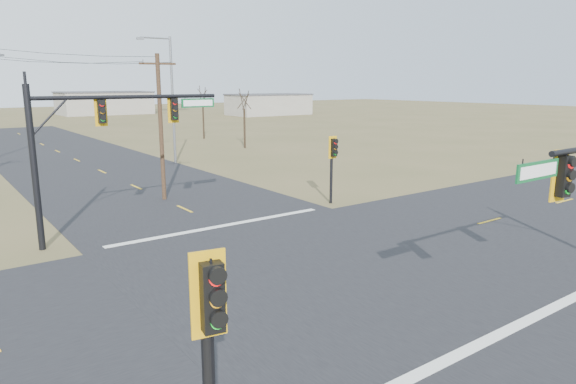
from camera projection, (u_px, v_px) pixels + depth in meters
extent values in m
plane|color=brown|center=(314.00, 268.00, 20.37)|extent=(320.00, 320.00, 0.00)
cube|color=black|center=(314.00, 268.00, 20.37)|extent=(160.00, 14.00, 0.02)
cube|color=black|center=(314.00, 268.00, 20.37)|extent=(14.00, 160.00, 0.02)
cube|color=silver|center=(481.00, 343.00, 14.43)|extent=(12.00, 0.40, 0.01)
cube|color=silver|center=(222.00, 226.00, 26.30)|extent=(12.00, 0.40, 0.01)
cube|color=#0B4D23|center=(538.00, 171.00, 12.20)|extent=(1.80, 0.05, 0.45)
cylinder|color=black|center=(34.00, 169.00, 21.92)|extent=(0.29, 0.29, 7.17)
cylinder|color=black|center=(130.00, 97.00, 23.80)|extent=(8.71, 0.18, 0.18)
cube|color=#0B4D23|center=(198.00, 103.00, 25.86)|extent=(1.80, 0.05, 0.45)
cylinder|color=black|center=(331.00, 171.00, 30.99)|extent=(0.17, 0.17, 3.97)
cylinder|color=#472E1E|center=(161.00, 129.00, 31.45)|extent=(0.26, 0.26, 8.94)
cube|color=#472E1E|center=(158.00, 64.00, 30.64)|extent=(2.17, 0.50, 0.12)
cylinder|color=slate|center=(173.00, 101.00, 46.15)|extent=(0.22, 0.22, 11.22)
cylinder|color=slate|center=(155.00, 38.00, 44.25)|extent=(2.69, 0.13, 0.13)
cube|color=slate|center=(140.00, 38.00, 43.50)|extent=(0.65, 0.37, 0.20)
cube|color=slate|center=(1.00, 55.00, 47.18)|extent=(0.60, 0.43, 0.18)
cylinder|color=black|center=(245.00, 129.00, 57.70)|extent=(0.23, 0.23, 4.36)
cylinder|color=black|center=(203.00, 120.00, 67.29)|extent=(0.21, 0.21, 4.80)
cube|color=#9C978A|center=(105.00, 103.00, 121.25)|extent=(20.00, 12.00, 5.00)
cube|color=#9C978A|center=(269.00, 105.00, 118.78)|extent=(18.00, 10.00, 4.50)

